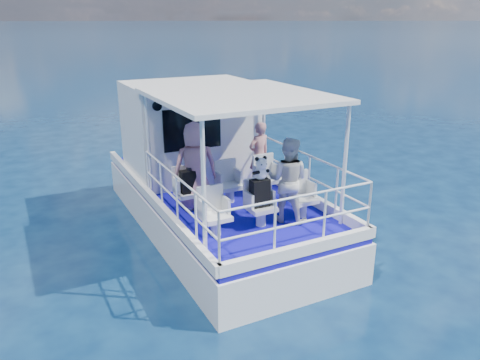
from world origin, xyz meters
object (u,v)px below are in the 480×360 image
(passenger_port_fwd, at_px, (195,166))
(backpack_center, at_px, (260,193))
(passenger_stbd_aft, at_px, (288,180))
(panda, at_px, (261,168))

(passenger_port_fwd, relative_size, backpack_center, 3.42)
(passenger_stbd_aft, relative_size, panda, 3.83)
(passenger_port_fwd, height_order, backpack_center, passenger_port_fwd)
(backpack_center, height_order, panda, panda)
(passenger_stbd_aft, bearing_deg, backpack_center, 45.49)
(passenger_stbd_aft, height_order, panda, passenger_stbd_aft)
(passenger_stbd_aft, distance_m, panda, 0.64)
(backpack_center, bearing_deg, passenger_port_fwd, 118.33)
(passenger_port_fwd, relative_size, passenger_stbd_aft, 1.10)
(passenger_port_fwd, xyz_separation_m, passenger_stbd_aft, (1.28, -1.31, -0.08))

